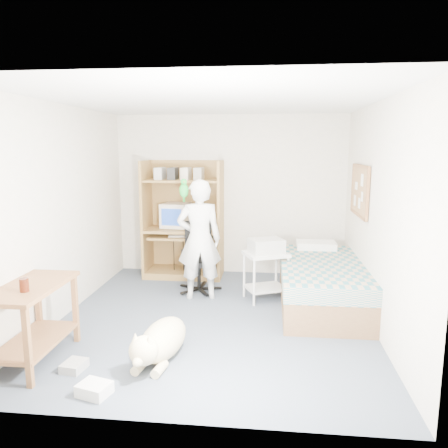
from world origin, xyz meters
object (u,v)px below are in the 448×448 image
(office_chair, at_px, (199,267))
(computer_hutch, at_px, (184,224))
(printer_cart, at_px, (266,268))
(side_desk, at_px, (33,311))
(bed, at_px, (321,283))
(dog, at_px, (160,341))
(person, at_px, (199,240))

(office_chair, bearing_deg, computer_hutch, 104.25)
(printer_cart, bearing_deg, side_desk, -161.71)
(side_desk, distance_m, printer_cart, 2.89)
(side_desk, bearing_deg, computer_hutch, 73.86)
(bed, height_order, dog, bed)
(bed, xyz_separation_m, office_chair, (-1.65, 0.41, 0.05))
(computer_hutch, distance_m, person, 1.09)
(person, bearing_deg, office_chair, -90.35)
(side_desk, bearing_deg, printer_cart, 42.25)
(bed, height_order, office_chair, office_chair)
(office_chair, relative_size, person, 0.60)
(computer_hutch, height_order, office_chair, computer_hutch)
(side_desk, height_order, dog, side_desk)
(bed, distance_m, printer_cart, 0.74)
(computer_hutch, relative_size, side_desk, 1.80)
(office_chair, height_order, dog, office_chair)
(person, xyz_separation_m, printer_cart, (0.88, 0.02, -0.37))
(bed, bearing_deg, office_chair, 166.12)
(person, xyz_separation_m, dog, (-0.09, -1.76, -0.61))
(dog, height_order, printer_cart, printer_cart)
(person, height_order, printer_cart, person)
(computer_hutch, height_order, printer_cart, computer_hutch)
(computer_hutch, relative_size, bed, 0.89)
(office_chair, xyz_separation_m, dog, (-0.03, -2.07, -0.16))
(side_desk, xyz_separation_m, office_chair, (1.20, 2.22, -0.15))
(printer_cart, bearing_deg, person, 157.33)
(computer_hutch, distance_m, printer_cart, 1.68)
(office_chair, relative_size, printer_cart, 1.45)
(computer_hutch, height_order, dog, computer_hutch)
(person, bearing_deg, computer_hutch, -79.81)
(office_chair, distance_m, dog, 2.07)
(computer_hutch, xyz_separation_m, printer_cart, (1.29, -1.00, -0.40))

